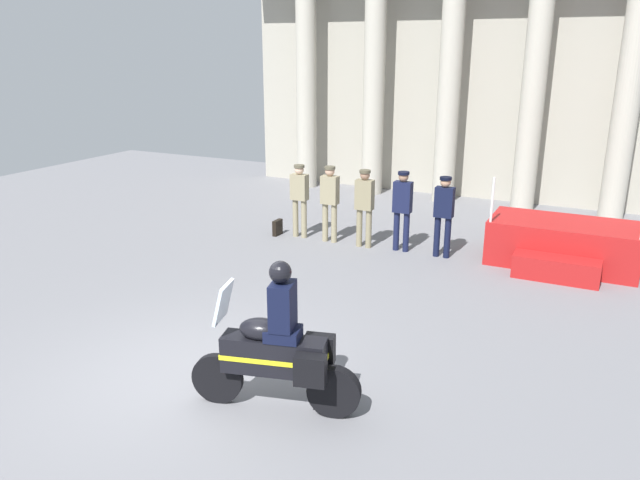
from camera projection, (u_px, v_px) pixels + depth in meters
ground_plane at (190, 373)px, 8.19m from camera, size 28.13×28.13×0.00m
colonnade_backdrop at (456, 56)px, 16.78m from camera, size 12.69×1.46×7.64m
reviewing_stand at (562, 245)px, 12.14m from camera, size 2.83×1.97×1.79m
officer_in_row_0 at (300, 195)px, 13.83m from camera, size 0.38×0.24×1.68m
officer_in_row_1 at (330, 198)px, 13.48m from camera, size 0.38×0.24×1.72m
officer_in_row_2 at (365, 202)px, 13.12m from camera, size 0.38×0.24×1.71m
officer_in_row_3 at (402, 205)px, 12.86m from camera, size 0.38×0.24×1.73m
officer_in_row_4 at (444, 210)px, 12.48m from camera, size 0.38×0.24×1.70m
motorcycle_with_rider at (280, 350)px, 7.15m from camera, size 2.06×0.87×1.90m
briefcase_on_ground at (278, 228)px, 14.22m from camera, size 0.10×0.32×0.36m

